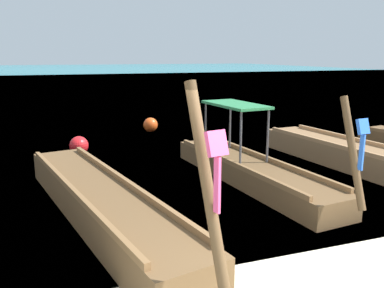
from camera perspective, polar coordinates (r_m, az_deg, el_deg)
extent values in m
plane|color=#147A89|center=(64.64, -17.57, 9.51)|extent=(120.00, 120.00, 0.00)
cube|color=brown|center=(7.23, -12.90, -8.35)|extent=(2.33, 6.40, 0.58)
cube|color=brown|center=(6.99, -16.67, -6.31)|extent=(1.31, 5.70, 0.10)
cube|color=brown|center=(7.27, -9.54, -5.23)|extent=(1.31, 5.70, 0.10)
cylinder|color=brown|center=(3.94, 2.19, -5.98)|extent=(0.28, 0.77, 2.03)
cube|color=#F24C8C|center=(3.70, 3.52, 0.08)|extent=(0.22, 0.17, 0.25)
cube|color=#F24C8C|center=(3.79, 3.61, -5.86)|extent=(0.05, 0.08, 0.56)
cube|color=brown|center=(9.18, 8.24, -4.05)|extent=(1.61, 5.51, 0.46)
cube|color=brown|center=(8.86, 5.77, -2.73)|extent=(0.63, 4.98, 0.10)
cube|color=brown|center=(9.37, 10.68, -2.04)|extent=(0.63, 4.98, 0.10)
cylinder|color=brown|center=(6.81, 21.96, -1.17)|extent=(0.19, 0.69, 1.77)
cube|color=blue|center=(6.63, 23.19, 2.31)|extent=(0.21, 0.15, 0.25)
cube|color=blue|center=(6.70, 23.02, -1.12)|extent=(0.04, 0.08, 0.57)
cylinder|color=#4C4C51|center=(8.67, 6.95, 0.69)|extent=(0.06, 0.06, 1.21)
cylinder|color=#4C4C51|center=(9.07, 10.75, 1.09)|extent=(0.06, 0.06, 1.21)
cylinder|color=#4C4C51|center=(10.06, 1.96, 2.43)|extent=(0.06, 0.06, 1.21)
cylinder|color=#4C4C51|center=(10.40, 5.44, 2.72)|extent=(0.06, 0.06, 1.21)
cube|color=#2D844C|center=(9.44, 6.22, 5.59)|extent=(1.06, 1.91, 0.06)
cube|color=olive|center=(10.84, 23.18, -2.07)|extent=(1.82, 6.57, 0.56)
cube|color=#AF7F52|center=(10.39, 21.45, -0.65)|extent=(0.74, 5.94, 0.10)
cube|color=#AF7F52|center=(11.16, 25.07, -0.10)|extent=(0.74, 5.94, 0.10)
sphere|color=#EA5119|center=(15.08, -5.94, 2.74)|extent=(0.54, 0.54, 0.54)
sphere|color=red|center=(12.02, -15.81, -0.20)|extent=(0.54, 0.54, 0.54)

